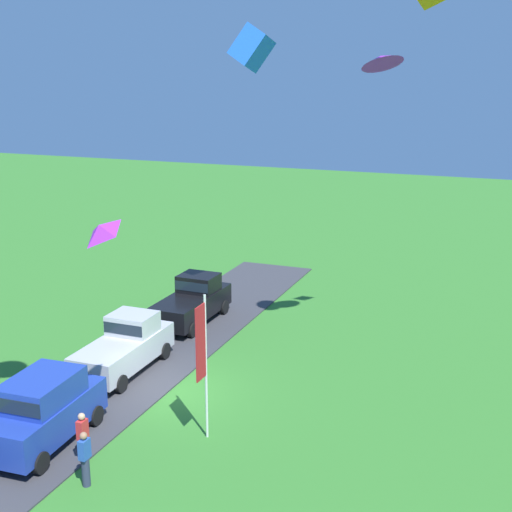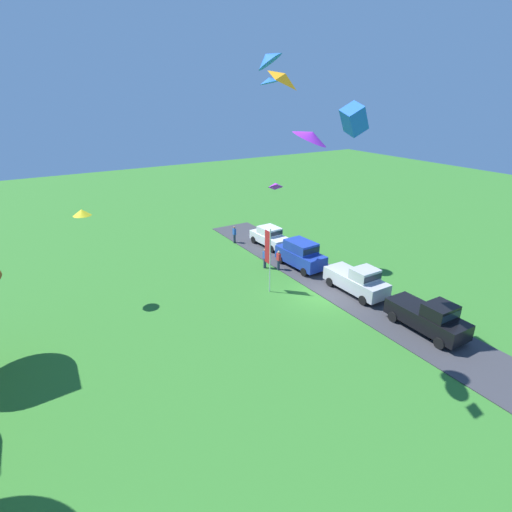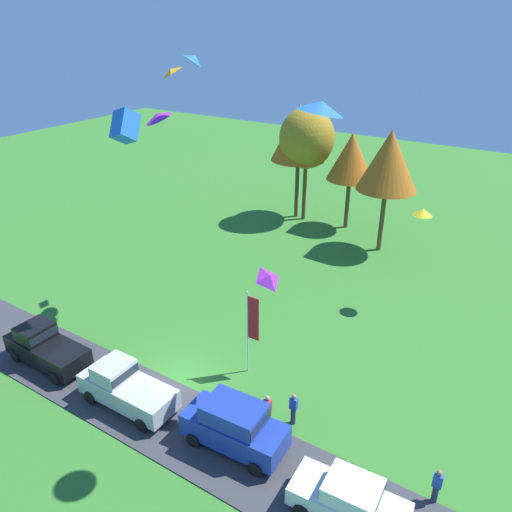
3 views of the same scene
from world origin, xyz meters
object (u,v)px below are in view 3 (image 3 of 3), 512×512
(car_pickup_near_entrance, at_px, (45,346))
(kite_delta_mid_center, at_px, (423,212))
(car_pickup_far_end, at_px, (125,386))
(tree_far_right, at_px, (351,157))
(kite_diamond_low_drifter, at_px, (270,278))
(kite_delta_over_trees, at_px, (321,107))
(tree_right_of_center, at_px, (307,138))
(car_suv_by_flagpole, at_px, (235,424))
(person_watching_sky, at_px, (267,410))
(flag_banner, at_px, (251,323))
(kite_diamond_trailing_tail, at_px, (170,72))
(person_on_lawn, at_px, (437,486))
(tree_lone_near, at_px, (389,161))
(person_beside_suv, at_px, (293,409))
(tree_center_back, at_px, (299,133))
(kite_delta_near_flag, at_px, (158,116))
(kite_box_high_left, at_px, (125,126))
(car_sedan_mid_row, at_px, (350,499))
(kite_delta_high_right, at_px, (194,58))

(car_pickup_near_entrance, xyz_separation_m, kite_delta_mid_center, (14.83, 16.56, 5.39))
(car_pickup_far_end, relative_size, tree_far_right, 0.60)
(kite_diamond_low_drifter, xyz_separation_m, kite_delta_over_trees, (2.33, -0.89, 7.28))
(car_pickup_far_end, relative_size, kite_diamond_low_drifter, 5.26)
(tree_right_of_center, bearing_deg, car_suv_by_flagpole, -68.65)
(car_suv_by_flagpole, relative_size, kite_delta_over_trees, 3.03)
(person_watching_sky, xyz_separation_m, flag_banner, (-2.66, 2.77, 2.23))
(tree_right_of_center, bearing_deg, kite_diamond_trailing_tail, -93.08)
(person_on_lawn, relative_size, kite_diamond_trailing_tail, 1.68)
(tree_far_right, bearing_deg, car_suv_by_flagpole, -77.12)
(person_watching_sky, xyz_separation_m, tree_lone_near, (-2.33, 21.15, 6.45))
(person_beside_suv, xyz_separation_m, kite_diamond_trailing_tail, (-12.40, 7.14, 13.35))
(tree_center_back, height_order, kite_diamond_trailing_tail, kite_diamond_trailing_tail)
(kite_delta_near_flag, bearing_deg, person_on_lawn, -18.38)
(car_pickup_far_end, bearing_deg, car_suv_by_flagpole, 6.29)
(tree_lone_near, height_order, kite_diamond_low_drifter, tree_lone_near)
(kite_delta_mid_center, distance_m, kite_box_high_left, 17.74)
(car_sedan_mid_row, distance_m, kite_box_high_left, 18.69)
(car_sedan_mid_row, distance_m, kite_delta_over_trees, 14.08)
(tree_lone_near, xyz_separation_m, kite_delta_mid_center, (4.64, -7.11, -0.83))
(kite_box_high_left, bearing_deg, tree_right_of_center, 93.80)
(car_suv_by_flagpole, distance_m, kite_diamond_low_drifter, 6.53)
(tree_center_back, relative_size, tree_far_right, 1.22)
(kite_delta_mid_center, relative_size, kite_delta_over_trees, 0.75)
(car_suv_by_flagpole, relative_size, kite_diamond_trailing_tail, 4.60)
(car_sedan_mid_row, bearing_deg, kite_delta_near_flag, 151.78)
(kite_delta_mid_center, bearing_deg, kite_diamond_trailing_tail, -155.84)
(person_beside_suv, bearing_deg, kite_delta_mid_center, 84.21)
(person_beside_suv, relative_size, kite_delta_mid_center, 1.48)
(person_beside_suv, bearing_deg, tree_right_of_center, 116.55)
(tree_far_right, height_order, kite_delta_near_flag, kite_delta_near_flag)
(car_pickup_far_end, distance_m, car_suv_by_flagpole, 6.01)
(kite_delta_near_flag, bearing_deg, car_pickup_near_entrance, -98.81)
(tree_far_right, bearing_deg, car_pickup_far_end, -90.08)
(tree_center_back, xyz_separation_m, tree_right_of_center, (0.88, -0.20, -0.34))
(flag_banner, distance_m, kite_delta_mid_center, 12.77)
(person_watching_sky, height_order, tree_center_back, tree_center_back)
(flag_banner, xyz_separation_m, kite_delta_high_right, (-6.40, 4.34, 11.97))
(kite_diamond_low_drifter, bearing_deg, kite_delta_over_trees, -20.98)
(kite_delta_mid_center, xyz_separation_m, kite_box_high_left, (-11.44, -12.19, 5.94))
(car_sedan_mid_row, distance_m, tree_lone_near, 25.51)
(kite_delta_near_flag, height_order, kite_delta_high_right, kite_delta_high_right)
(car_pickup_far_end, xyz_separation_m, kite_delta_high_right, (-2.54, 9.62, 13.96))
(tree_center_back, distance_m, tree_far_right, 5.20)
(person_on_lawn, bearing_deg, kite_diamond_low_drifter, 174.96)
(car_suv_by_flagpole, height_order, person_beside_suv, car_suv_by_flagpole)
(person_on_lawn, xyz_separation_m, tree_far_right, (-14.09, 24.08, 5.50))
(kite_diamond_trailing_tail, relative_size, kite_delta_high_right, 0.84)
(person_beside_suv, bearing_deg, kite_box_high_left, 173.67)
(person_on_lawn, bearing_deg, car_suv_by_flagpole, -167.07)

